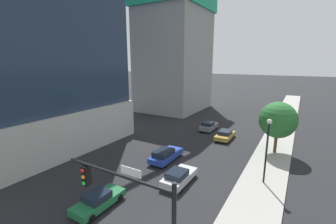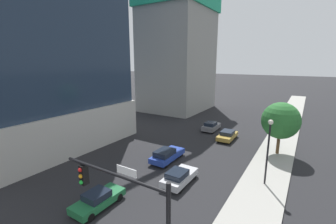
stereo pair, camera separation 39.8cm
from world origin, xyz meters
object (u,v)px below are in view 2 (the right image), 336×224
street_tree (281,121)px  car_gray (211,126)px  construction_building (178,49)px  traffic_light_pole (127,207)px  street_lamp (269,143)px  car_green (98,199)px  car_silver (179,177)px  car_blue (167,155)px  car_gold (227,135)px

street_tree → car_gray: bearing=154.4°
construction_building → traffic_light_pole: (19.73, -39.26, -9.19)m
street_lamp → car_green: size_ratio=1.43×
street_tree → car_gray: (-10.36, 4.96, -3.50)m
car_silver → car_blue: bearing=135.1°
car_gold → car_blue: (-3.58, -10.56, 0.04)m
street_lamp → car_blue: bearing=-178.1°
street_tree → car_gold: size_ratio=1.46×
car_green → car_gray: bearing=90.0°
car_gold → car_silver: size_ratio=1.04×
street_tree → car_silver: 14.30m
traffic_light_pole → car_gray: (-6.42, 26.97, -3.84)m
street_lamp → street_tree: (0.07, 8.18, 0.17)m
car_gold → car_silver: (-0.00, -14.12, 0.01)m
construction_building → car_silver: construction_building is taller
car_gray → car_green: bearing=-90.0°
street_lamp → street_tree: 8.19m
construction_building → street_tree: size_ratio=5.09×
street_tree → car_silver: size_ratio=1.52×
car_silver → car_blue: car_blue is taller
traffic_light_pole → construction_building: bearing=116.7°
street_lamp → car_green: (-10.29, -10.20, -3.40)m
car_blue → car_gold: bearing=71.3°
street_tree → car_green: (-10.36, -18.39, -3.57)m
car_silver → car_blue: (-3.58, 3.57, 0.02)m
construction_building → car_green: construction_building is taller
street_lamp → car_silver: size_ratio=1.45×
car_silver → car_gray: car_gray is taller
car_gold → car_blue: size_ratio=0.91×
traffic_light_pole → car_green: size_ratio=1.52×
car_green → street_tree: bearing=60.6°
car_gray → car_blue: 13.49m
car_silver → car_gray: (-3.58, 17.05, 0.04)m
traffic_light_pole → car_blue: size_ratio=1.35×
car_gray → street_lamp: bearing=-52.0°
car_gold → car_silver: 14.12m
traffic_light_pole → car_green: 8.35m
construction_building → traffic_light_pole: size_ratio=4.98×
traffic_light_pole → street_tree: 22.36m
car_gray → car_silver: bearing=-78.1°
car_green → car_blue: size_ratio=0.89×
construction_building → car_blue: bearing=-62.7°
traffic_light_pole → street_tree: (3.94, 22.00, -0.34)m
construction_building → car_blue: construction_building is taller
car_gray → car_blue: bearing=-90.0°
street_lamp → car_gold: street_lamp is taller
street_tree → car_gold: street_tree is taller
street_lamp → car_blue: 10.82m
traffic_light_pole → car_gold: bearing=96.7°
street_tree → car_gray: street_tree is taller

